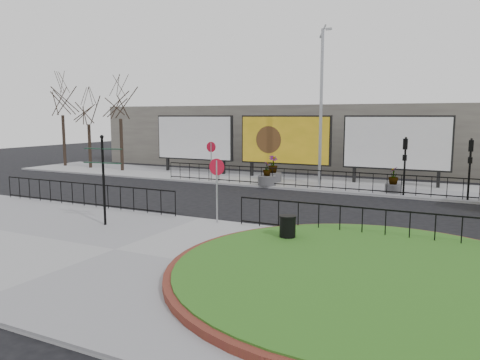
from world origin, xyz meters
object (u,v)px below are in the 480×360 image
Objects in this scene: planter_c at (393,183)px; fingerpost_sign at (103,171)px; lamp_post at (321,105)px; litter_bin at (288,229)px; billboard_mid at (285,140)px; planter_b at (267,178)px; planter_a at (273,172)px.

fingerpost_sign is at bearing -123.64° from planter_c.
lamp_post is 10.06× the size of litter_bin.
billboard_mid is 4.12m from planter_b.
planter_c is at bearing -21.51° from billboard_mid.
billboard_mid is 8.16m from planter_c.
planter_a is at bearing -180.00° from lamp_post.
planter_b is (0.30, -3.57, -2.04)m from billboard_mid.
litter_bin is 0.57× the size of planter_a.
lamp_post is 6.58× the size of planter_b.
planter_b is 7.10m from planter_c.
planter_a is at bearing 80.63° from fingerpost_sign.
billboard_mid is at bearing 94.80° from planter_b.
planter_c is (8.45, 12.70, -1.51)m from fingerpost_sign.
litter_bin is (6.00, -14.96, -2.02)m from billboard_mid.
billboard_mid is 1.83× the size of fingerpost_sign.
fingerpost_sign is 7.28m from litter_bin.
lamp_post is 5.69× the size of planter_a.
planter_a is at bearing -90.00° from billboard_mid.
litter_bin is at bearing -65.20° from planter_a.
planter_b is (-2.71, -1.60, -4.27)m from lamp_post.
billboard_mid is 6.76× the size of litter_bin.
lamp_post is 13.98m from litter_bin.
billboard_mid is 3.82× the size of planter_a.
billboard_mid reaches higher than planter_a.
planter_c is (7.37, -2.91, -1.95)m from billboard_mid.
lamp_post is at bearing -33.25° from billboard_mid.
lamp_post is at bearing 0.00° from planter_a.
litter_bin is at bearing -63.40° from planter_b.
fingerpost_sign is at bearing -93.96° from billboard_mid.
planter_a is (0.00, -1.97, -1.90)m from billboard_mid.
planter_a is (-6.00, 12.98, 0.12)m from litter_bin.
lamp_post is at bearing 102.98° from litter_bin.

